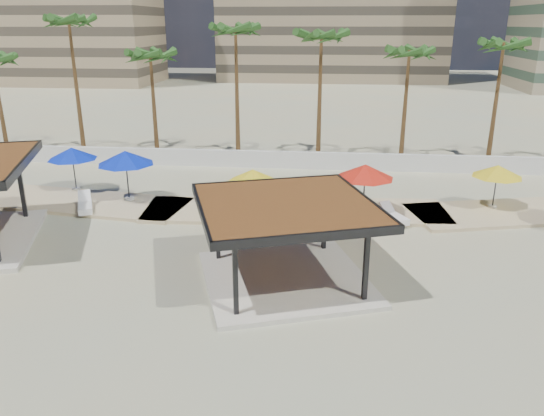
{
  "coord_description": "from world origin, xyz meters",
  "views": [
    {
      "loc": [
        3.44,
        -19.65,
        9.59
      ],
      "look_at": [
        1.1,
        3.59,
        1.4
      ],
      "focal_mm": 35.0,
      "sensor_mm": 36.0,
      "label": 1
    }
  ],
  "objects_px": {
    "umbrella_a": "(72,154)",
    "lounger_b": "(279,210)",
    "lounger_a": "(85,206)",
    "lounger_c": "(394,217)",
    "umbrella_c": "(365,172)",
    "pavilion_central": "(286,235)"
  },
  "relations": [
    {
      "from": "pavilion_central",
      "to": "lounger_b",
      "type": "distance_m",
      "value": 7.49
    },
    {
      "from": "umbrella_a",
      "to": "lounger_c",
      "type": "relative_size",
      "value": 1.61
    },
    {
      "from": "pavilion_central",
      "to": "lounger_c",
      "type": "distance_m",
      "value": 8.59
    },
    {
      "from": "umbrella_c",
      "to": "umbrella_a",
      "type": "bearing_deg",
      "value": 171.22
    },
    {
      "from": "pavilion_central",
      "to": "lounger_c",
      "type": "height_order",
      "value": "pavilion_central"
    },
    {
      "from": "pavilion_central",
      "to": "lounger_c",
      "type": "bearing_deg",
      "value": 35.37
    },
    {
      "from": "lounger_a",
      "to": "lounger_c",
      "type": "xyz_separation_m",
      "value": [
        16.18,
        -0.0,
        -0.02
      ]
    },
    {
      "from": "pavilion_central",
      "to": "lounger_a",
      "type": "height_order",
      "value": "pavilion_central"
    },
    {
      "from": "pavilion_central",
      "to": "umbrella_c",
      "type": "height_order",
      "value": "pavilion_central"
    },
    {
      "from": "umbrella_c",
      "to": "lounger_a",
      "type": "height_order",
      "value": "umbrella_c"
    },
    {
      "from": "lounger_c",
      "to": "lounger_a",
      "type": "bearing_deg",
      "value": 63.27
    },
    {
      "from": "umbrella_a",
      "to": "umbrella_c",
      "type": "xyz_separation_m",
      "value": [
        16.74,
        -2.59,
        0.09
      ]
    },
    {
      "from": "lounger_b",
      "to": "lounger_a",
      "type": "bearing_deg",
      "value": 78.46
    },
    {
      "from": "pavilion_central",
      "to": "umbrella_a",
      "type": "xyz_separation_m",
      "value": [
        -13.29,
        10.2,
        0.42
      ]
    },
    {
      "from": "umbrella_c",
      "to": "lounger_b",
      "type": "bearing_deg",
      "value": -175.49
    },
    {
      "from": "pavilion_central",
      "to": "lounger_b",
      "type": "height_order",
      "value": "pavilion_central"
    },
    {
      "from": "umbrella_c",
      "to": "lounger_c",
      "type": "relative_size",
      "value": 1.8
    },
    {
      "from": "umbrella_c",
      "to": "lounger_a",
      "type": "xyz_separation_m",
      "value": [
        -14.68,
        -0.77,
        -2.09
      ]
    },
    {
      "from": "pavilion_central",
      "to": "lounger_a",
      "type": "bearing_deg",
      "value": 129.94
    },
    {
      "from": "umbrella_a",
      "to": "lounger_b",
      "type": "distance_m",
      "value": 12.89
    },
    {
      "from": "umbrella_a",
      "to": "umbrella_c",
      "type": "height_order",
      "value": "umbrella_c"
    },
    {
      "from": "lounger_c",
      "to": "lounger_b",
      "type": "bearing_deg",
      "value": 59.06
    }
  ]
}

